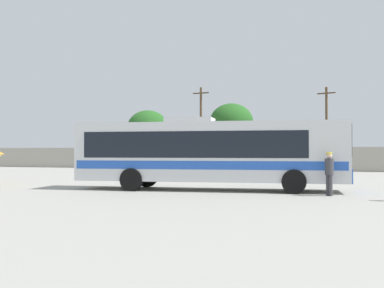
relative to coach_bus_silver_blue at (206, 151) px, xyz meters
name	(u,v)px	position (x,y,z in m)	size (l,w,h in m)	color
ground_plane	(239,178)	(-1.06, 10.57, -1.80)	(300.00, 300.00, 0.00)	gray
perimeter_wall	(271,159)	(-1.06, 23.09, -0.71)	(80.00, 0.30, 2.19)	#9E998C
coach_bus_silver_blue	(206,151)	(0.00, 0.00, 0.00)	(12.59, 4.32, 3.37)	silver
attendant_by_bus_door	(329,171)	(5.54, -0.99, -0.80)	(0.50, 0.50, 1.76)	#38383D
parked_car_leftmost_grey	(135,162)	(-13.86, 20.18, -1.04)	(4.53, 2.20, 1.42)	slate
parked_car_second_white	(192,162)	(-7.78, 19.63, -1.01)	(4.69, 2.20, 1.50)	silver
parked_car_third_maroon	(261,163)	(-1.29, 19.44, -1.04)	(4.42, 2.17, 1.42)	maroon
utility_pole_near	(201,126)	(-8.92, 25.60, 2.65)	(1.80, 0.31, 8.53)	#4C3823
utility_pole_far	(327,126)	(3.72, 26.81, 2.44)	(1.77, 0.60, 8.13)	#4C3823
roadside_tree_left	(148,128)	(-16.84, 29.40, 2.78)	(4.87, 4.87, 6.67)	brown
roadside_tree_midleft	(231,122)	(-6.01, 27.09, 3.12)	(4.59, 4.59, 6.88)	brown
roadside_tree_midright	(262,135)	(-2.82, 27.46, 1.71)	(3.22, 3.22, 4.91)	brown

